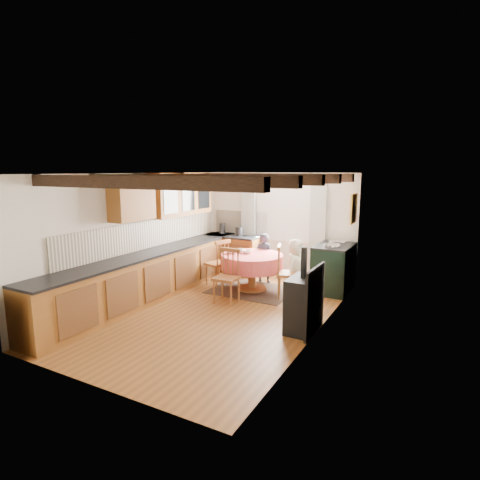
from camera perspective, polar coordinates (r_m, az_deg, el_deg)
The scene contains 40 objects.
floor at distance 6.99m, azimuth -3.13°, elevation -10.37°, with size 3.60×5.50×0.00m, color #965926.
ceiling at distance 6.54m, azimuth -3.34°, elevation 9.72°, with size 3.60×5.50×0.00m, color white.
wall_back at distance 9.09m, azimuth 5.79°, elevation 2.24°, with size 3.60×0.00×2.40m, color silver.
wall_front at distance 4.60m, azimuth -21.37°, elevation -6.32°, with size 3.60×0.00×2.40m, color silver.
wall_left at distance 7.74m, azimuth -14.71°, elevation 0.55°, with size 0.00×5.50×2.40m, color silver.
wall_right at distance 5.95m, azimuth 11.78°, elevation -2.18°, with size 0.00×5.50×2.40m, color silver.
beam_a at distance 4.95m, azimuth -15.58°, elevation 8.17°, with size 3.60×0.16×0.16m, color #332114.
beam_b at distance 5.71m, azimuth -8.61°, elevation 8.65°, with size 3.60×0.16×0.16m, color #332114.
beam_c at distance 6.54m, azimuth -3.33°, elevation 8.94°, with size 3.60×0.16×0.16m, color #332114.
beam_d at distance 7.42m, azimuth 0.74°, elevation 9.10°, with size 3.60×0.16×0.16m, color #332114.
beam_e at distance 8.32m, azimuth 3.94°, elevation 9.20°, with size 3.60×0.16×0.16m, color #332114.
splash_left at distance 7.94m, azimuth -13.15°, elevation 0.86°, with size 0.02×4.50×0.55m, color beige.
splash_back at distance 9.49m, azimuth 0.14°, elevation 2.63°, with size 1.40×0.02×0.55m, color beige.
base_cabinet_left at distance 7.70m, azimuth -12.81°, elevation -5.21°, with size 0.60×5.30×0.88m, color brown.
base_cabinet_back at distance 9.41m, azimuth -0.93°, elevation -2.15°, with size 1.30×0.60×0.88m, color brown.
worktop_left at distance 7.58m, azimuth -12.83°, elevation -1.88°, with size 0.64×5.30×0.04m, color black.
worktop_back at distance 9.30m, azimuth -0.99°, elevation 0.60°, with size 1.30×0.64×0.04m, color black.
wall_cabinet_glass at distance 8.46m, azimuth -8.56°, elevation 6.69°, with size 0.34×1.80×0.90m, color brown.
wall_cabinet_solid at distance 7.32m, azimuth -15.57°, elevation 5.50°, with size 0.34×0.90×0.70m, color brown.
window_frame at distance 8.99m, azimuth 6.39°, elevation 4.70°, with size 1.34×0.03×1.54m, color white.
window_pane at distance 9.00m, azimuth 6.40°, elevation 4.71°, with size 1.20×0.01×1.40m, color white.
curtain_left at distance 9.32m, azimuth 1.27°, elevation 1.86°, with size 0.35×0.10×2.10m, color #ADAFAB.
curtain_right at distance 8.70m, azimuth 11.32°, elevation 1.06°, with size 0.35×0.10×2.10m, color #ADAFAB.
curtain_rod at distance 8.88m, azimuth 6.26°, elevation 8.52°, with size 0.03×0.03×2.00m, color black.
wall_picture at distance 8.09m, azimuth 16.32°, elevation 4.46°, with size 0.04×0.50×0.60m, color gold.
wall_plate at distance 8.67m, azimuth 12.23°, elevation 4.99°, with size 0.30×0.30×0.02m, color silver.
rug at distance 8.11m, azimuth 1.76°, elevation -7.36°, with size 1.64×1.27×0.01m, color black.
dining_table at distance 8.00m, azimuth 1.78°, elevation -4.80°, with size 1.26×1.26×0.76m, color #FD757A, non-canonical shape.
chair_near at distance 7.26m, azimuth -2.00°, elevation -5.34°, with size 0.43×0.46×1.01m, color #94572F, non-canonical shape.
chair_left at distance 8.41m, azimuth -3.32°, elevation -3.23°, with size 0.43×0.45×1.00m, color #94572F, non-canonical shape.
chair_right at distance 7.58m, azimuth 7.07°, elevation -4.64°, with size 0.45×0.47×1.04m, color #94572F, non-canonical shape.
aga_range at distance 8.19m, azimuth 13.59°, elevation -3.94°, with size 0.69×1.07×0.98m, color black, non-canonical shape.
cast_iron_stove at distance 6.03m, azimuth 9.25°, elevation -7.20°, with size 0.40×0.66×1.32m, color black, non-canonical shape.
child_far at distance 8.55m, azimuth 3.59°, elevation -2.65°, with size 0.40×0.26×1.11m, color #2E3140.
child_right at distance 7.77m, azimuth 8.11°, elevation -3.95°, with size 0.55×0.36×1.13m, color #ECE9CF.
bowl_a at distance 8.00m, azimuth -1.31°, elevation -1.80°, with size 0.22×0.22×0.05m, color silver.
bowl_b at distance 8.01m, azimuth 1.03°, elevation -1.75°, with size 0.21×0.21×0.06m, color silver.
cup at distance 8.03m, azimuth 0.11°, elevation -1.59°, with size 0.11×0.11×0.10m, color silver.
canister_tall at distance 9.51m, azimuth -2.62°, elevation 1.72°, with size 0.15×0.15×0.26m, color #262628.
canister_wide at distance 9.26m, azimuth -0.10°, elevation 1.30°, with size 0.18×0.18×0.20m, color #262628.
Camera 1 is at (3.40, -5.59, 2.46)m, focal length 29.07 mm.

